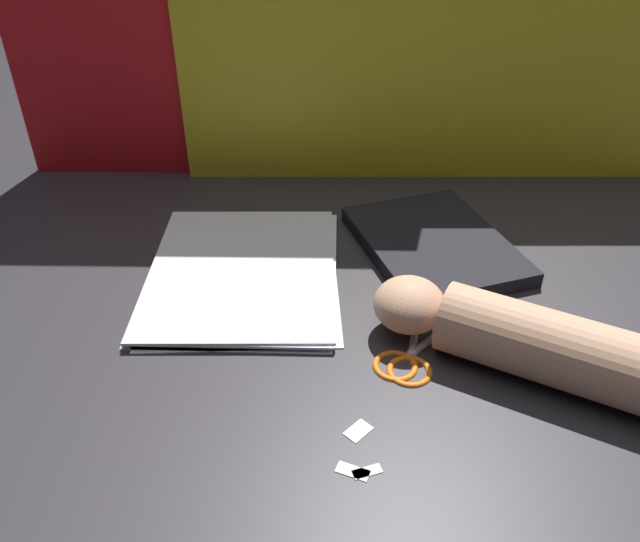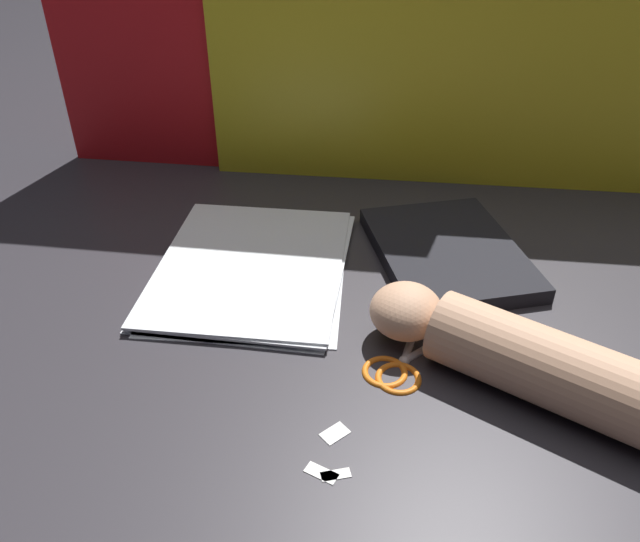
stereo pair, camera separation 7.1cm
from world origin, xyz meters
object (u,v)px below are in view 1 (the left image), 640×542
at_px(scissors, 411,353).
at_px(hand_forearm, 517,337).
at_px(book_closed, 434,244).
at_px(paper_stack, 244,272).

relative_size(scissors, hand_forearm, 0.50).
distance_m(book_closed, scissors, 0.22).
bearing_deg(book_closed, hand_forearm, -75.01).
xyz_separation_m(book_closed, scissors, (-0.05, -0.22, -0.01)).
xyz_separation_m(paper_stack, hand_forearm, (0.31, -0.15, 0.03)).
bearing_deg(book_closed, paper_stack, -164.33).
bearing_deg(hand_forearm, scissors, 175.22).
xyz_separation_m(scissors, hand_forearm, (0.11, -0.01, 0.03)).
relative_size(paper_stack, scissors, 2.04).
height_order(book_closed, hand_forearm, hand_forearm).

